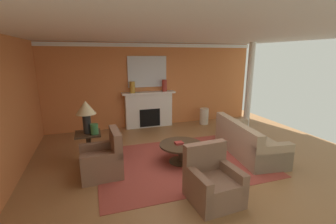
{
  "coord_description": "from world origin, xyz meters",
  "views": [
    {
      "loc": [
        -1.93,
        -4.38,
        2.45
      ],
      "look_at": [
        -0.11,
        1.18,
        1.0
      ],
      "focal_mm": 24.94,
      "sensor_mm": 36.0,
      "label": 1
    }
  ],
  "objects": [
    {
      "name": "coffee_table",
      "position": [
        -0.08,
        0.29,
        0.34
      ],
      "size": [
        1.0,
        1.0,
        0.45
      ],
      "color": "#3D2D1E",
      "rests_on": "ground_plane"
    },
    {
      "name": "vase_tall_corner",
      "position": [
        1.84,
        2.91,
        0.29
      ],
      "size": [
        0.31,
        0.31,
        0.58
      ],
      "primitive_type": "cylinder",
      "color": "beige",
      "rests_on": "ground_plane"
    },
    {
      "name": "area_rug",
      "position": [
        -0.08,
        0.29,
        0.01
      ],
      "size": [
        3.78,
        2.74,
        0.01
      ],
      "primitive_type": "cube",
      "color": "#993D33",
      "rests_on": "ground_plane"
    },
    {
      "name": "column_white",
      "position": [
        2.98,
        2.04,
        1.41
      ],
      "size": [
        0.2,
        0.2,
        2.82
      ],
      "primitive_type": "cylinder",
      "color": "white",
      "rests_on": "ground_plane"
    },
    {
      "name": "ground_plane",
      "position": [
        0.0,
        0.0,
        0.0
      ],
      "size": [
        8.98,
        8.98,
        0.0
      ],
      "primitive_type": "plane",
      "color": "olive"
    },
    {
      "name": "armchair_near_window",
      "position": [
        -1.82,
        0.25,
        0.31
      ],
      "size": [
        0.84,
        0.84,
        0.95
      ],
      "color": "brown",
      "rests_on": "ground_plane"
    },
    {
      "name": "ceiling_panel",
      "position": [
        0.0,
        0.3,
        2.85
      ],
      "size": [
        7.51,
        7.33,
        0.06
      ],
      "primitive_type": "cube",
      "color": "white"
    },
    {
      "name": "mantel_mirror",
      "position": [
        -0.12,
        3.33,
        1.88
      ],
      "size": [
        1.32,
        0.04,
        1.02
      ],
      "primitive_type": "cube",
      "color": "silver"
    },
    {
      "name": "crown_moulding",
      "position": [
        0.0,
        3.34,
        2.74
      ],
      "size": [
        7.51,
        0.08,
        0.12
      ],
      "primitive_type": "cube",
      "color": "white"
    },
    {
      "name": "book_red_cover",
      "position": [
        -0.13,
        0.3,
        0.47
      ],
      "size": [
        0.18,
        0.15,
        0.05
      ],
      "primitive_type": "cube",
      "rotation": [
        0.0,
        0.0,
        -0.0
      ],
      "color": "maroon",
      "rests_on": "coffee_table"
    },
    {
      "name": "armchair_facing_fireplace",
      "position": [
        -0.1,
        -1.23,
        0.31
      ],
      "size": [
        0.85,
        0.85,
        0.95
      ],
      "color": "brown",
      "rests_on": "ground_plane"
    },
    {
      "name": "sofa",
      "position": [
        1.67,
        0.22,
        0.3
      ],
      "size": [
        1.16,
        2.2,
        0.85
      ],
      "color": "tan",
      "rests_on": "ground_plane"
    },
    {
      "name": "side_table",
      "position": [
        -2.1,
        1.01,
        0.4
      ],
      "size": [
        0.56,
        0.56,
        0.7
      ],
      "color": "#3D2D1E",
      "rests_on": "ground_plane"
    },
    {
      "name": "vase_on_side_table",
      "position": [
        -1.95,
        0.89,
        0.82
      ],
      "size": [
        0.17,
        0.17,
        0.23
      ],
      "primitive_type": "cylinder",
      "color": "#33703D",
      "rests_on": "side_table"
    },
    {
      "name": "fireplace",
      "position": [
        -0.12,
        3.21,
        0.58
      ],
      "size": [
        1.8,
        0.35,
        1.22
      ],
      "color": "white",
      "rests_on": "ground_plane"
    },
    {
      "name": "vase_mantel_right",
      "position": [
        0.43,
        3.16,
        1.42
      ],
      "size": [
        0.17,
        0.17,
        0.39
      ],
      "primitive_type": "cylinder",
      "color": "#9E3328",
      "rests_on": "fireplace"
    },
    {
      "name": "table_lamp",
      "position": [
        -2.1,
        1.01,
        1.22
      ],
      "size": [
        0.44,
        0.44,
        0.75
      ],
      "color": "black",
      "rests_on": "side_table"
    },
    {
      "name": "vase_mantel_left",
      "position": [
        -0.67,
        3.16,
        1.41
      ],
      "size": [
        0.17,
        0.17,
        0.37
      ],
      "primitive_type": "cylinder",
      "color": "#B7892D",
      "rests_on": "fireplace"
    },
    {
      "name": "wall_fireplace",
      "position": [
        0.0,
        3.42,
        1.41
      ],
      "size": [
        7.51,
        0.12,
        2.82
      ],
      "primitive_type": "cube",
      "color": "#CC723D",
      "rests_on": "ground_plane"
    }
  ]
}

